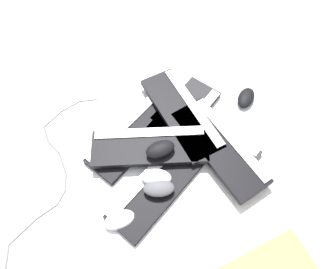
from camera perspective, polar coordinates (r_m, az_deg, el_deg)
The scene contains 14 objects.
ground_plane at distance 1.31m, azimuth -2.79°, elevation -0.61°, with size 3.20×3.20×0.00m, color white.
keyboard_0 at distance 1.31m, azimuth -5.63°, elevation 0.26°, with size 0.30×0.46×0.03m.
keyboard_1 at distance 1.21m, azimuth -1.47°, elevation -8.61°, with size 0.31×0.46×0.03m.
keyboard_2 at distance 1.31m, azimuth 6.43°, elevation -0.13°, with size 0.46×0.30×0.03m.
keyboard_3 at distance 1.34m, azimuth 1.62°, elevation 2.45°, with size 0.29×0.46×0.03m.
keyboard_4 at distance 1.25m, azimuth -3.18°, elevation -2.07°, with size 0.46×0.29×0.03m.
keyboard_5 at distance 1.26m, azimuth 9.01°, elevation -2.09°, with size 0.43×0.40×0.03m.
keyboard_6 at distance 1.32m, azimuth 2.40°, elevation 3.77°, with size 0.42×0.42×0.03m.
mouse_0 at distance 1.20m, azimuth -1.36°, elevation -2.54°, with size 0.11×0.07×0.04m, color black.
mouse_1 at distance 1.44m, azimuth 13.44°, elevation 6.23°, with size 0.11×0.07×0.04m, color black.
mouse_2 at distance 1.18m, azimuth -2.06°, elevation -7.46°, with size 0.11×0.07×0.04m, color #B7B7BC.
mouse_3 at distance 1.18m, azimuth -8.48°, elevation -14.46°, with size 0.11×0.07×0.04m, color #B7B7BC.
mouse_4 at distance 1.17m, azimuth -1.61°, elevation -9.30°, with size 0.11×0.07×0.04m, color #4C4C51.
cable_0 at distance 1.33m, azimuth -19.50°, elevation -4.98°, with size 0.21×0.72×0.01m.
Camera 1 is at (-0.25, 0.60, 1.14)m, focal length 35.00 mm.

